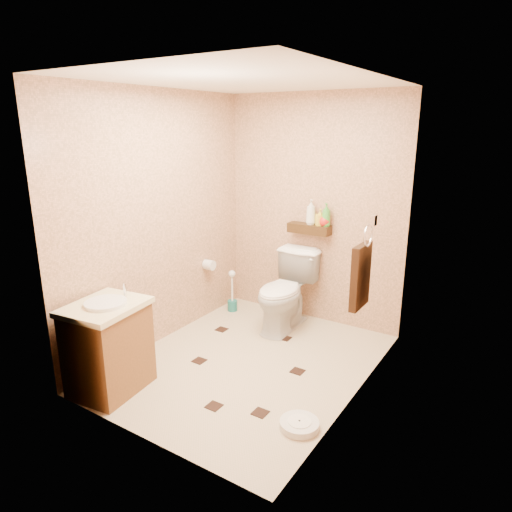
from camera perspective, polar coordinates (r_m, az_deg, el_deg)
The scene contains 18 objects.
ground at distance 4.24m, azimuth -1.00°, elevation -13.16°, with size 2.50×2.50×0.00m, color #C1A88D.
wall_back at distance 4.87m, azimuth 7.15°, elevation 5.63°, with size 2.00×0.04×2.40m, color tan.
wall_front at distance 2.89m, azimuth -15.00°, elevation -2.10°, with size 2.00×0.04×2.40m, color tan.
wall_left at distance 4.43m, azimuth -11.95°, elevation 4.35°, with size 0.04×2.50×2.40m, color tan.
wall_right at distance 3.37m, azimuth 13.20°, elevation 0.62°, with size 0.04×2.50×2.40m, color tan.
ceiling at distance 3.72m, azimuth -1.19°, elevation 21.12°, with size 2.00×2.50×0.02m, color white.
wall_shelf at distance 4.84m, azimuth 6.66°, elevation 3.40°, with size 0.46×0.14×0.10m, color #3A2510.
floor_accents at distance 4.19m, azimuth -1.21°, elevation -13.55°, with size 1.22×1.41×0.01m.
toilet at distance 4.76m, azimuth 3.68°, elevation -4.45°, with size 0.45×0.80×0.81m, color white.
vanity at distance 3.87m, azimuth -17.96°, elevation -10.67°, with size 0.57×0.66×0.86m.
bathroom_scale at distance 3.46m, azimuth 5.44°, elevation -20.22°, with size 0.30×0.30×0.06m.
toilet_brush at distance 5.27m, azimuth -2.98°, elevation -5.09°, with size 0.11×0.11×0.49m.
towel_ring at distance 3.70m, azimuth 13.01°, elevation -2.13°, with size 0.12×0.30×0.76m.
toilet_paper at distance 5.01m, azimuth -5.87°, elevation -1.11°, with size 0.12×0.11×0.12m.
bottle_a at distance 4.79m, azimuth 6.89°, elevation 5.50°, with size 0.10×0.10×0.26m, color silver.
bottle_b at distance 4.76m, azimuth 8.01°, elevation 4.83°, with size 0.08×0.08×0.17m, color gold.
bottle_c at distance 4.74m, azimuth 8.59°, elevation 4.60°, with size 0.12×0.12×0.15m, color red.
bottle_d at distance 4.73m, azimuth 8.77°, elevation 5.11°, with size 0.09×0.09×0.24m, color green.
Camera 1 is at (2.06, -3.08, 2.08)m, focal length 32.00 mm.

